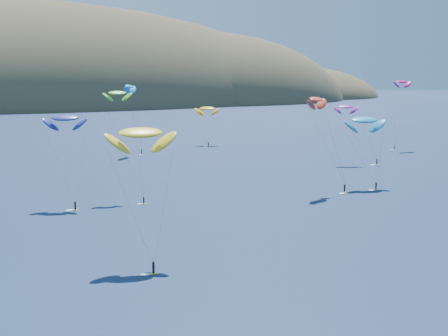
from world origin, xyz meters
name	(u,v)px	position (x,y,z in m)	size (l,w,h in m)	color
island	(51,114)	(39.40, 562.36, -10.74)	(730.00, 300.00, 210.00)	#3D3526
kitesurfer_2	(141,133)	(-35.41, 55.63, 19.54)	(10.94, 12.40, 22.44)	#F7FD1C
kitesurfer_3	(117,93)	(-24.99, 104.87, 23.90)	(6.68, 13.55, 25.76)	#F7FD1C
kitesurfer_4	(130,86)	(-0.26, 176.81, 23.70)	(8.30, 9.17, 26.13)	#F7FD1C
kitesurfer_5	(364,120)	(34.96, 91.42, 16.72)	(11.48, 10.68, 19.75)	#F7FD1C
kitesurfer_6	(346,107)	(54.68, 125.99, 17.83)	(11.50, 11.75, 20.03)	#F7FD1C
kitesurfer_8	(402,82)	(97.01, 148.99, 25.08)	(9.50, 5.00, 27.27)	#F7FD1C
kitesurfer_9	(317,100)	(19.54, 90.08, 22.19)	(10.46, 9.30, 24.52)	#F7FD1C
kitesurfer_10	(65,118)	(-37.85, 100.94, 18.89)	(10.00, 11.63, 21.46)	#F7FD1C
kitesurfer_11	(207,108)	(36.03, 192.09, 14.35)	(10.21, 13.65, 17.02)	#F7FD1C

